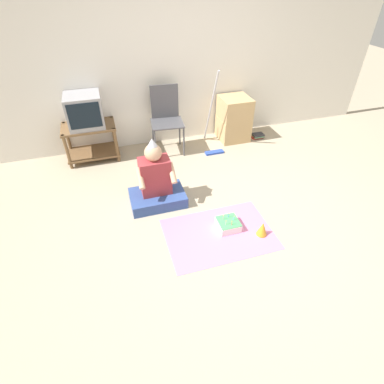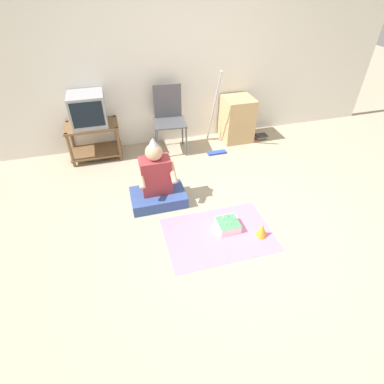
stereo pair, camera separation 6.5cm
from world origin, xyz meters
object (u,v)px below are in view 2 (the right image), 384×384
at_px(dust_mop, 215,128).
at_px(party_hat_blue, 262,230).
at_px(tv, 88,109).
at_px(book_pile, 261,137).
at_px(cardboard_box_stack, 237,119).
at_px(folding_chair, 169,115).
at_px(person_seated, 157,184).
at_px(birthday_cake, 228,225).

distance_m(dust_mop, party_hat_blue, 1.89).
height_order(tv, book_pile, tv).
relative_size(tv, party_hat_blue, 2.87).
distance_m(tv, party_hat_blue, 2.75).
xyz_separation_m(tv, book_pile, (2.58, -0.13, -0.69)).
distance_m(tv, cardboard_box_stack, 2.21).
relative_size(folding_chair, book_pile, 4.89).
height_order(person_seated, birthday_cake, person_seated).
bearing_deg(folding_chair, dust_mop, -19.41).
xyz_separation_m(birthday_cake, party_hat_blue, (0.30, -0.20, 0.03)).
distance_m(tv, book_pile, 2.67).
distance_m(dust_mop, person_seated, 1.46).
xyz_separation_m(cardboard_box_stack, person_seated, (-1.50, -1.24, -0.08)).
distance_m(folding_chair, dust_mop, 0.70).
xyz_separation_m(folding_chair, book_pile, (1.49, -0.09, -0.51)).
distance_m(folding_chair, person_seated, 1.33).
distance_m(cardboard_box_stack, dust_mop, 0.51).
distance_m(book_pile, birthday_cake, 2.20).
bearing_deg(tv, cardboard_box_stack, -0.71).
bearing_deg(book_pile, party_hat_blue, -115.69).
relative_size(book_pile, birthday_cake, 0.85).
xyz_separation_m(book_pile, birthday_cake, (-1.26, -1.80, 0.02)).
height_order(cardboard_box_stack, party_hat_blue, cardboard_box_stack).
height_order(book_pile, party_hat_blue, party_hat_blue).
height_order(cardboard_box_stack, book_pile, cardboard_box_stack).
height_order(folding_chair, cardboard_box_stack, folding_chair).
xyz_separation_m(dust_mop, person_seated, (-1.05, -1.00, -0.10)).
relative_size(dust_mop, person_seated, 1.44).
bearing_deg(cardboard_box_stack, birthday_cake, -114.27).
xyz_separation_m(tv, party_hat_blue, (1.62, -2.13, -0.64)).
height_order(folding_chair, book_pile, folding_chair).
xyz_separation_m(tv, cardboard_box_stack, (2.17, -0.03, -0.39)).
relative_size(tv, book_pile, 2.37).
relative_size(tv, birthday_cake, 2.02).
height_order(tv, party_hat_blue, tv).
bearing_deg(party_hat_blue, tv, 127.17).
bearing_deg(party_hat_blue, birthday_cake, 147.08).
height_order(birthday_cake, party_hat_blue, party_hat_blue).
xyz_separation_m(folding_chair, birthday_cake, (0.22, -1.89, -0.49)).
height_order(folding_chair, person_seated, folding_chair).
bearing_deg(folding_chair, cardboard_box_stack, 0.77).
xyz_separation_m(folding_chair, person_seated, (-0.42, -1.23, -0.28)).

